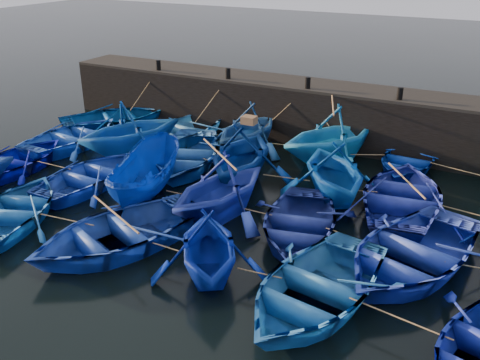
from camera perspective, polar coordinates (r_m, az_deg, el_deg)
The scene contains 31 objects.
ground at distance 16.98m, azimuth -5.06°, elevation -6.04°, with size 120.00×120.00×0.00m, color black.
quay_wall at distance 25.24m, azimuth 7.79°, elevation 7.09°, with size 26.00×2.50×2.50m, color black.
quay_top at distance 24.90m, azimuth 7.96°, elevation 9.98°, with size 26.00×2.50×0.12m, color black.
bollard_0 at distance 27.76m, azimuth -8.70°, elevation 12.02°, with size 0.24×0.24×0.50m, color black.
bollard_1 at distance 25.64m, azimuth -1.29°, elevation 11.31°, with size 0.24×0.24×0.50m, color black.
bollard_2 at distance 24.01m, azimuth 7.24°, elevation 10.26°, with size 0.24×0.24×0.50m, color black.
bollard_3 at distance 22.96m, azimuth 16.69°, elevation 8.83°, with size 0.24×0.24×0.50m, color black.
boat_0 at distance 27.47m, azimuth -13.24°, elevation 6.51°, with size 3.71×5.19×1.08m, color navy.
boat_1 at distance 25.05m, azimuth -6.30°, elevation 5.33°, with size 3.73×5.21×1.08m, color blue.
boat_2 at distance 23.43m, azimuth 0.84°, elevation 5.61°, with size 3.61×4.18×2.20m, color navy.
boat_3 at distance 22.35m, azimuth 9.65°, elevation 4.75°, with size 4.09×4.75×2.50m, color blue.
boat_4 at distance 22.51m, azimuth 17.36°, elevation 1.94°, with size 3.08×4.31×0.89m, color #072D96.
boat_6 at distance 25.31m, azimuth -17.30°, elevation 4.54°, with size 3.64×5.09×1.06m, color blue.
boat_7 at distance 23.25m, azimuth -11.58°, elevation 5.32°, with size 4.05×4.70×2.47m, color #0C4A9E.
boat_8 at distance 21.97m, azimuth -5.93°, elevation 2.77°, with size 4.00×5.59×1.16m, color #2156AC.
boat_9 at distance 20.10m, azimuth 0.19°, elevation 2.82°, with size 4.00×4.64×2.44m, color navy.
boat_10 at distance 19.11m, azimuth 10.07°, elevation 1.06°, with size 3.78×4.38×2.31m, color #0748A4.
boat_11 at distance 19.00m, azimuth 17.06°, elevation -1.68°, with size 4.02×5.63×1.17m, color navy.
boat_13 at distance 23.42m, azimuth -22.42°, elevation 2.10°, with size 3.24×4.53×0.94m, color #000882.
boat_14 at distance 20.86m, azimuth -15.82°, elevation 0.49°, with size 3.32×4.64×0.96m, color #1C3DB0.
boat_15 at distance 19.18m, azimuth -10.11°, elevation 0.40°, with size 1.79×4.76×1.84m, color navy.
boat_16 at distance 17.54m, azimuth -2.17°, elevation -0.73°, with size 3.74×4.34×2.28m, color #1D32B0.
boat_17 at distance 16.75m, azimuth 6.23°, elevation -4.58°, with size 3.45×4.82×1.00m, color navy.
boat_18 at distance 15.72m, azimuth 17.78°, elevation -7.32°, with size 4.13×5.77×1.20m, color #2239B1.
boat_21 at distance 19.03m, azimuth -22.81°, elevation -2.83°, with size 3.38×4.73×0.98m, color #1655A8.
boat_22 at distance 16.45m, azimuth -12.99°, elevation -5.37°, with size 3.97×5.54×1.15m, color #1C3FA3.
boat_23 at distance 14.53m, azimuth -3.41°, elevation -7.06°, with size 3.21×3.72×1.96m, color #051F91.
boat_24 at distance 13.78m, azimuth 7.96°, elevation -11.27°, with size 3.87×5.41×1.12m, color blue.
wooden_crate at distance 19.52m, azimuth 0.98°, elevation 6.41°, with size 0.51×0.41×0.28m, color brown.
mooring_ropes at distance 20.55m, azimuth 2.19°, elevation 2.23°, with size 18.18×11.71×2.10m.
loose_oars at distance 18.09m, azimuth 3.93°, elevation 2.29°, with size 9.33×11.60×1.41m.
Camera 1 is at (8.13, -12.29, 8.44)m, focal length 40.00 mm.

